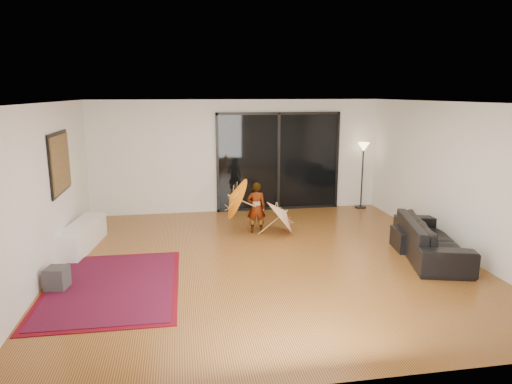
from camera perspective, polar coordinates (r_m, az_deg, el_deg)
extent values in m
plane|color=#9E622B|center=(8.03, 1.08, -8.52)|extent=(7.00, 7.00, 0.00)
plane|color=white|center=(7.50, 1.16, 11.13)|extent=(7.00, 7.00, 0.00)
plane|color=silver|center=(11.06, -2.28, 4.48)|extent=(7.00, 0.00, 7.00)
plane|color=silver|center=(4.38, 9.79, -7.95)|extent=(7.00, 0.00, 7.00)
plane|color=silver|center=(7.81, -25.02, 0.03)|extent=(0.00, 7.00, 7.00)
plane|color=silver|center=(8.98, 23.64, 1.63)|extent=(0.00, 7.00, 7.00)
cube|color=black|center=(11.22, 2.83, 3.82)|extent=(3.00, 0.04, 2.40)
cube|color=black|center=(11.09, 2.91, 9.79)|extent=(3.06, 0.06, 0.06)
cube|color=black|center=(11.44, 2.79, -2.00)|extent=(3.06, 0.06, 0.06)
cube|color=black|center=(11.21, 2.85, 3.80)|extent=(0.06, 0.06, 2.40)
cube|color=black|center=(8.70, -23.35, 3.35)|extent=(0.02, 1.28, 1.08)
cube|color=#1D4A31|center=(8.70, -23.23, 3.35)|extent=(0.03, 1.18, 0.98)
cube|color=white|center=(9.15, -20.94, -5.17)|extent=(0.66, 1.72, 0.47)
cube|color=#424244|center=(7.46, -23.61, -9.86)|extent=(0.35, 0.35, 0.34)
cube|color=#600816|center=(7.33, -17.50, -11.15)|extent=(2.00, 2.76, 0.01)
cube|color=maroon|center=(7.33, -17.51, -11.11)|extent=(1.84, 2.60, 0.02)
imported|color=black|center=(8.69, 21.02, -5.43)|extent=(1.45, 2.40, 0.66)
cube|color=black|center=(9.00, 18.98, -5.62)|extent=(0.75, 0.75, 0.37)
cylinder|color=black|center=(11.88, 12.94, -1.84)|extent=(0.28, 0.28, 0.03)
cylinder|color=black|center=(11.72, 13.12, 1.70)|extent=(0.04, 0.04, 1.52)
cone|color=#FFD899|center=(11.61, 13.30, 5.49)|extent=(0.28, 0.28, 0.22)
imported|color=#999999|center=(9.41, 0.02, -1.97)|extent=(0.42, 0.31, 1.07)
cone|color=orange|center=(9.24, -3.29, -0.97)|extent=(0.54, 0.89, 0.88)
cylinder|color=#AA8948|center=(9.32, -3.26, -2.98)|extent=(0.46, 0.02, 0.24)
cylinder|color=#AA8948|center=(9.21, -3.30, -0.34)|extent=(0.06, 0.02, 0.04)
cone|color=silver|center=(9.39, 3.79, -2.20)|extent=(0.66, 0.83, 0.77)
cylinder|color=#AA8948|center=(9.49, 3.76, -4.37)|extent=(0.45, 0.02, 0.36)
cylinder|color=#AA8948|center=(9.36, 3.80, -1.52)|extent=(0.05, 0.02, 0.05)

